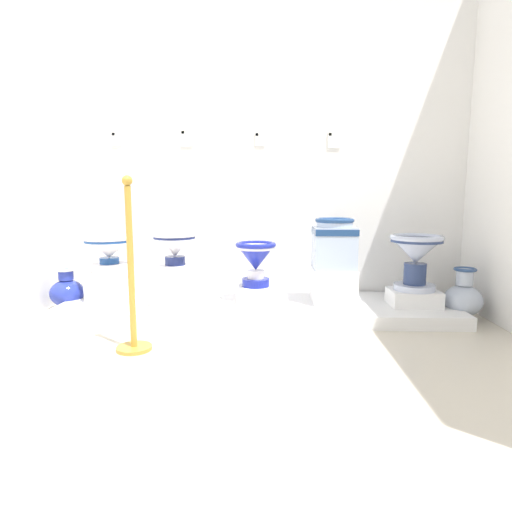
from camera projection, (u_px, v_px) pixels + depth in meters
The scene contains 20 objects.
ground_plane at pixel (246, 410), 1.92m from camera, with size 5.63×5.59×0.02m, color beige.
wall_back at pixel (259, 137), 3.72m from camera, with size 3.83×0.06×2.95m, color white.
display_platform at pixel (257, 308), 3.46m from camera, with size 3.16×0.83×0.10m, color white.
plinth_block_squat_floral at pixel (111, 285), 3.56m from camera, with size 0.32×0.33×0.23m, color white.
antique_toilet_squat_floral at pixel (109, 248), 3.52m from camera, with size 0.40×0.40×0.30m.
plinth_block_slender_white at pixel (176, 288), 3.39m from camera, with size 0.29×0.30×0.25m, color white.
antique_toilet_slender_white at pixel (175, 247), 3.35m from camera, with size 0.35×0.35×0.33m.
plinth_block_pale_glazed at pixel (256, 293), 3.48m from camera, with size 0.29×0.31×0.12m, color white.
antique_toilet_pale_glazed at pixel (256, 258), 3.44m from camera, with size 0.33×0.33×0.36m.
plinth_block_central_ornate at pixel (333, 285), 3.45m from camera, with size 0.34×0.38×0.28m, color white.
antique_toilet_central_ornate at pixel (334, 242), 3.40m from camera, with size 0.34×0.33×0.41m.
plinth_block_tall_cobalt at pixel (414, 298), 3.33m from camera, with size 0.38×0.29×0.13m, color white.
antique_toilet_tall_cobalt at pixel (416, 253), 3.28m from camera, with size 0.40×0.40×0.43m.
info_placard_first at pixel (117, 138), 3.73m from camera, with size 0.11×0.01×0.13m.
info_placard_second at pixel (187, 137), 3.70m from camera, with size 0.12×0.01×0.15m.
info_placard_third at pixel (260, 139), 3.68m from camera, with size 0.09×0.01×0.12m.
info_placard_fourth at pixel (334, 139), 3.66m from camera, with size 0.11×0.01×0.15m.
decorative_vase_spare at pixel (67, 292), 3.57m from camera, with size 0.28×0.28×0.36m.
decorative_vase_corner at pixel (463, 298), 3.29m from camera, with size 0.29×0.29×0.41m.
stanchion_post_near_left at pixel (132, 292), 2.60m from camera, with size 0.22×0.22×1.08m.
Camera 1 is at (1.92, -1.01, 0.96)m, focal length 29.61 mm.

